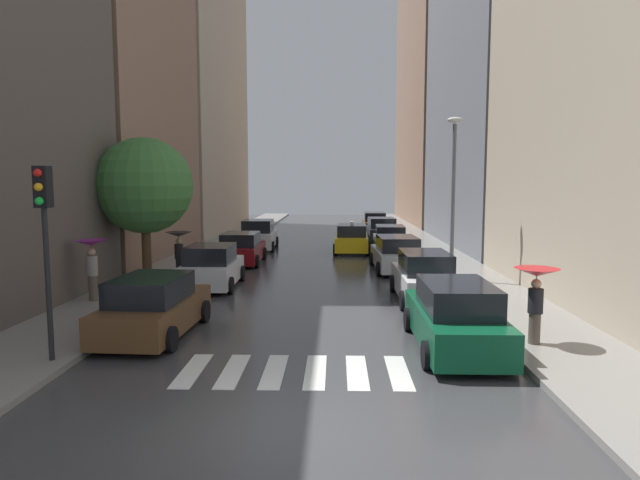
# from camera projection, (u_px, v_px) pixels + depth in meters

# --- Properties ---
(ground_plane) EXTENTS (28.00, 72.00, 0.04)m
(ground_plane) POSITION_uv_depth(u_px,v_px,m) (321.00, 251.00, 32.89)
(ground_plane) COLOR #39393B
(sidewalk_left) EXTENTS (3.00, 72.00, 0.15)m
(sidewalk_left) POSITION_uv_depth(u_px,v_px,m) (213.00, 249.00, 33.07)
(sidewalk_left) COLOR gray
(sidewalk_left) RESTS_ON ground
(sidewalk_right) EXTENTS (3.00, 72.00, 0.15)m
(sidewalk_right) POSITION_uv_depth(u_px,v_px,m) (430.00, 250.00, 32.70)
(sidewalk_right) COLOR gray
(sidewalk_right) RESTS_ON ground
(crosswalk_stripes) EXTENTS (4.95, 2.20, 0.01)m
(crosswalk_stripes) POSITION_uv_depth(u_px,v_px,m) (295.00, 371.00, 11.92)
(crosswalk_stripes) COLOR silver
(crosswalk_stripes) RESTS_ON ground
(building_left_mid) EXTENTS (6.00, 12.93, 23.73)m
(building_left_mid) POSITION_uv_depth(u_px,v_px,m) (108.00, 32.00, 28.51)
(building_left_mid) COLOR #8C6B56
(building_left_mid) RESTS_ON ground
(building_left_far) EXTENTS (6.00, 19.26, 21.74)m
(building_left_far) POSITION_uv_depth(u_px,v_px,m) (193.00, 100.00, 45.36)
(building_left_far) COLOR #B2A38C
(building_left_far) RESTS_ON ground
(building_right_mid) EXTENTS (6.00, 17.57, 21.64)m
(building_right_mid) POSITION_uv_depth(u_px,v_px,m) (498.00, 74.00, 34.33)
(building_right_mid) COLOR slate
(building_right_mid) RESTS_ON ground
(building_right_far) EXTENTS (6.00, 21.06, 25.71)m
(building_right_far) POSITION_uv_depth(u_px,v_px,m) (438.00, 93.00, 54.46)
(building_right_far) COLOR #8C6B56
(building_right_far) RESTS_ON ground
(parked_car_left_nearest) EXTENTS (2.24, 4.47, 1.63)m
(parked_car_left_nearest) POSITION_uv_depth(u_px,v_px,m) (154.00, 307.00, 14.64)
(parked_car_left_nearest) COLOR brown
(parked_car_left_nearest) RESTS_ON ground
(parked_car_left_second) EXTENTS (2.16, 4.10, 1.68)m
(parked_car_left_second) POSITION_uv_depth(u_px,v_px,m) (211.00, 268.00, 21.36)
(parked_car_left_second) COLOR silver
(parked_car_left_second) RESTS_ON ground
(parked_car_left_third) EXTENTS (2.14, 4.32, 1.58)m
(parked_car_left_third) POSITION_uv_depth(u_px,v_px,m) (241.00, 249.00, 27.55)
(parked_car_left_third) COLOR maroon
(parked_car_left_third) RESTS_ON ground
(parked_car_left_fourth) EXTENTS (2.21, 4.20, 1.82)m
(parked_car_left_fourth) POSITION_uv_depth(u_px,v_px,m) (258.00, 236.00, 33.38)
(parked_car_left_fourth) COLOR silver
(parked_car_left_fourth) RESTS_ON ground
(parked_car_right_nearest) EXTENTS (2.04, 4.75, 1.69)m
(parked_car_right_nearest) POSITION_uv_depth(u_px,v_px,m) (455.00, 318.00, 13.46)
(parked_car_right_nearest) COLOR #0C4C2D
(parked_car_right_nearest) RESTS_ON ground
(parked_car_right_second) EXTENTS (2.00, 4.52, 1.73)m
(parked_car_right_second) POSITION_uv_depth(u_px,v_px,m) (424.00, 278.00, 18.91)
(parked_car_right_second) COLOR silver
(parked_car_right_second) RESTS_ON ground
(parked_car_right_third) EXTENTS (2.29, 4.71, 1.62)m
(parked_car_right_third) POSITION_uv_depth(u_px,v_px,m) (397.00, 254.00, 25.36)
(parked_car_right_third) COLOR #B2B7BF
(parked_car_right_third) RESTS_ON ground
(parked_car_right_fourth) EXTENTS (2.14, 4.35, 1.64)m
(parked_car_right_fourth) POSITION_uv_depth(u_px,v_px,m) (390.00, 241.00, 31.27)
(parked_car_right_fourth) COLOR #474C51
(parked_car_right_fourth) RESTS_ON ground
(parked_car_right_fifth) EXTENTS (2.27, 4.36, 1.68)m
(parked_car_right_fifth) POSITION_uv_depth(u_px,v_px,m) (381.00, 231.00, 37.50)
(parked_car_right_fifth) COLOR black
(parked_car_right_fifth) RESTS_ON ground
(parked_car_right_sixth) EXTENTS (2.09, 4.50, 1.72)m
(parked_car_right_sixth) POSITION_uv_depth(u_px,v_px,m) (374.00, 224.00, 43.28)
(parked_car_right_sixth) COLOR brown
(parked_car_right_sixth) RESTS_ON ground
(taxi_midroad) EXTENTS (2.19, 4.56, 1.81)m
(taxi_midroad) POSITION_uv_depth(u_px,v_px,m) (352.00, 239.00, 32.22)
(taxi_midroad) COLOR yellow
(taxi_midroad) RESTS_ON ground
(pedestrian_foreground) EXTENTS (1.08, 1.08, 1.87)m
(pedestrian_foreground) POSITION_uv_depth(u_px,v_px,m) (536.00, 287.00, 13.33)
(pedestrian_foreground) COLOR brown
(pedestrian_foreground) RESTS_ON sidewalk_right
(pedestrian_near_tree) EXTENTS (1.06, 1.06, 2.04)m
(pedestrian_near_tree) POSITION_uv_depth(u_px,v_px,m) (92.00, 256.00, 18.23)
(pedestrian_near_tree) COLOR brown
(pedestrian_near_tree) RESTS_ON sidewalk_left
(pedestrian_by_kerb) EXTENTS (1.08, 1.08, 1.90)m
(pedestrian_by_kerb) POSITION_uv_depth(u_px,v_px,m) (179.00, 243.00, 22.63)
(pedestrian_by_kerb) COLOR black
(pedestrian_by_kerb) RESTS_ON sidewalk_left
(street_tree_left) EXTENTS (3.78, 3.78, 5.70)m
(street_tree_left) POSITION_uv_depth(u_px,v_px,m) (144.00, 186.00, 21.58)
(street_tree_left) COLOR #513823
(street_tree_left) RESTS_ON sidewalk_left
(traffic_light_left_corner) EXTENTS (0.30, 0.42, 4.30)m
(traffic_light_left_corner) POSITION_uv_depth(u_px,v_px,m) (44.00, 220.00, 11.89)
(traffic_light_left_corner) COLOR black
(traffic_light_left_corner) RESTS_ON sidewalk_left
(lamp_post_right) EXTENTS (0.60, 0.28, 6.49)m
(lamp_post_right) POSITION_uv_depth(u_px,v_px,m) (453.00, 187.00, 21.78)
(lamp_post_right) COLOR #595B60
(lamp_post_right) RESTS_ON sidewalk_right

